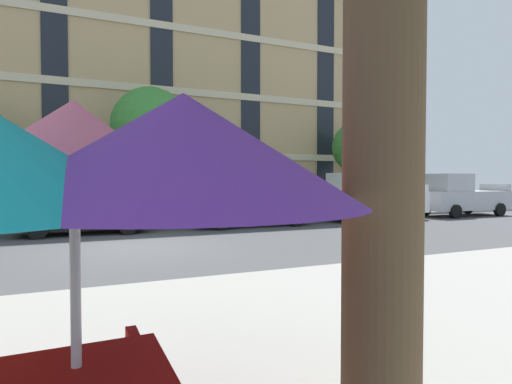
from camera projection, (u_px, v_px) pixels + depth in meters
name	position (u px, v px, depth m)	size (l,w,h in m)	color
ground_plane	(133.00, 248.00, 11.16)	(120.00, 120.00, 0.00)	#424244
sidewalk_far	(116.00, 222.00, 17.42)	(56.00, 3.60, 0.12)	gray
apartment_building	(105.00, 54.00, 24.68)	(38.37, 12.08, 19.20)	tan
sedan_black	(86.00, 207.00, 14.08)	(4.40, 1.98, 1.78)	black
pickup_green_midblock	(246.00, 201.00, 16.42)	(5.10, 2.12, 2.20)	#195933
pickup_white	(369.00, 198.00, 18.84)	(5.10, 2.12, 2.20)	silver
pickup_silver	(459.00, 196.00, 21.11)	(5.10, 2.12, 2.20)	#A8AAB2
street_tree_middle	(154.00, 126.00, 17.82)	(3.47, 3.49, 5.97)	brown
street_tree_right	(362.00, 147.00, 21.97)	(3.19, 2.92, 5.13)	brown
patio_umbrella	(74.00, 157.00, 2.33)	(3.45, 3.20, 2.33)	silver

